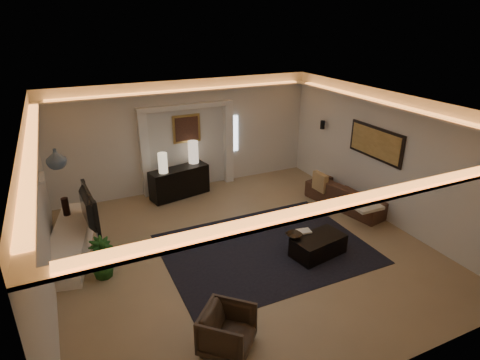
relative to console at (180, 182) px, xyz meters
name	(u,v)px	position (x,y,z in m)	size (l,w,h in m)	color
floor	(244,249)	(0.42, -2.98, -0.40)	(7.00, 7.00, 0.00)	#9A835D
ceiling	(244,107)	(0.42, -2.98, 2.50)	(7.00, 7.00, 0.00)	white
wall_back	(187,136)	(0.42, 0.52, 1.05)	(7.00, 7.00, 0.00)	silver
wall_front	(374,291)	(0.42, -6.48, 1.05)	(7.00, 7.00, 0.00)	silver
wall_left	(40,221)	(-3.08, -2.98, 1.05)	(7.00, 7.00, 0.00)	silver
wall_right	(385,157)	(3.92, -2.98, 1.05)	(7.00, 7.00, 0.00)	silver
cove_soffit	(244,123)	(0.42, -2.98, 2.22)	(7.00, 7.00, 0.04)	silver
daylight_slit	(234,134)	(1.77, 0.50, 0.95)	(0.25, 0.03, 1.00)	white
area_rug	(266,249)	(0.82, -3.18, -0.39)	(4.00, 3.00, 0.01)	black
pilaster_left	(145,156)	(-0.73, 0.42, 0.70)	(0.22, 0.20, 2.20)	silver
pilaster_right	(228,144)	(1.57, 0.42, 0.70)	(0.22, 0.20, 2.20)	silver
alcove_header	(186,106)	(0.42, 0.42, 1.85)	(2.52, 0.20, 0.12)	silver
painting_frame	(187,129)	(0.42, 0.49, 1.25)	(0.74, 0.04, 0.74)	tan
painting_canvas	(187,129)	(0.42, 0.47, 1.25)	(0.62, 0.02, 0.62)	#4C2D1E
art_panel_frame	(376,143)	(3.89, -2.68, 1.30)	(0.04, 1.64, 0.74)	black
art_panel_gold	(375,143)	(3.86, -2.68, 1.30)	(0.02, 1.50, 0.62)	tan
wall_sconce	(323,125)	(3.80, -0.78, 1.28)	(0.12, 0.12, 0.22)	black
wall_niche	(42,177)	(-3.02, -1.58, 1.25)	(0.10, 0.55, 0.04)	silver
console	(180,182)	(0.00, 0.00, 0.00)	(1.53, 0.48, 0.76)	black
lamp_left	(163,161)	(-0.42, -0.12, 0.69)	(0.23, 0.23, 0.51)	#FFE8B8
lamp_right	(193,152)	(0.49, 0.24, 0.69)	(0.26, 0.26, 0.59)	beige
media_ledge	(71,241)	(-2.73, -1.62, -0.17)	(0.65, 2.59, 0.49)	white
tv	(84,210)	(-2.41, -1.55, 0.43)	(0.17, 1.32, 0.76)	black
figurine	(66,207)	(-2.73, -0.86, 0.24)	(0.14, 0.14, 0.39)	black
ginger_jar	(56,159)	(-2.73, -1.28, 1.47)	(0.37, 0.37, 0.39)	slate
plant	(102,258)	(-2.27, -2.73, -0.02)	(0.43, 0.43, 0.77)	#1A4816
sofa	(347,195)	(3.57, -2.31, -0.09)	(0.82, 2.10, 0.61)	#2E2315
throw_blanket	(366,206)	(3.19, -3.36, 0.15)	(0.61, 0.50, 0.07)	silver
throw_pillow	(320,182)	(3.08, -1.82, 0.15)	(0.14, 0.46, 0.46)	#A68451
coffee_table	(318,246)	(1.65, -3.79, -0.20)	(1.05, 0.57, 0.39)	black
bowl	(294,235)	(1.21, -3.58, 0.05)	(0.30, 0.30, 0.07)	black
magazine	(304,231)	(1.49, -3.51, 0.02)	(0.28, 0.20, 0.03)	beige
armchair	(227,330)	(-0.91, -5.23, -0.08)	(0.69, 0.71, 0.64)	black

